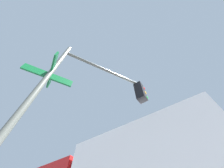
# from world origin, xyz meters

# --- Properties ---
(traffic_signal_near) EXTENTS (1.85, 3.15, 5.16)m
(traffic_signal_near) POSITION_xyz_m (-5.97, -5.44, 3.63)
(traffic_signal_near) COLOR #474C47
(traffic_signal_near) RESTS_ON ground_plane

